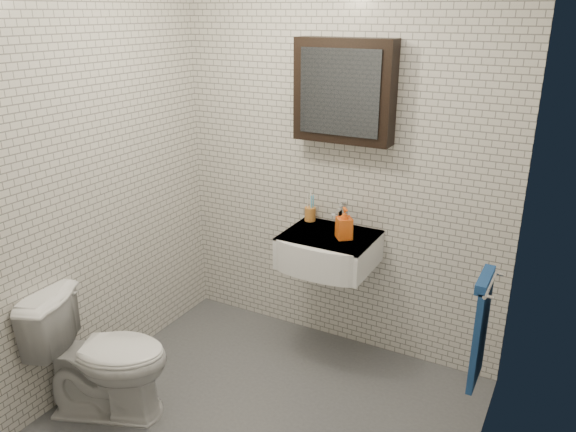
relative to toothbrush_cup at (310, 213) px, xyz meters
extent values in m
cube|color=#4D5055|center=(0.16, -0.94, -0.90)|extent=(2.20, 2.00, 0.01)
cube|color=silver|center=(0.16, 0.06, 0.35)|extent=(2.20, 0.02, 2.50)
cube|color=silver|center=(0.16, -1.94, 0.35)|extent=(2.20, 0.02, 2.50)
cube|color=silver|center=(-0.94, -0.94, 0.35)|extent=(0.02, 2.00, 2.50)
cube|color=silver|center=(1.26, -0.94, 0.35)|extent=(0.02, 2.00, 2.50)
cube|color=white|center=(0.21, -0.16, -0.15)|extent=(0.55, 0.45, 0.20)
cylinder|color=silver|center=(0.21, -0.14, -0.06)|extent=(0.31, 0.31, 0.02)
cylinder|color=silver|center=(0.21, -0.14, -0.05)|extent=(0.04, 0.04, 0.01)
cube|color=white|center=(0.21, -0.16, -0.06)|extent=(0.55, 0.45, 0.01)
cylinder|color=silver|center=(0.21, 0.00, -0.02)|extent=(0.06, 0.06, 0.06)
cylinder|color=silver|center=(0.21, 0.00, 0.04)|extent=(0.03, 0.03, 0.08)
cylinder|color=silver|center=(0.21, -0.06, 0.07)|extent=(0.02, 0.12, 0.02)
cube|color=silver|center=(0.21, 0.03, 0.09)|extent=(0.02, 0.09, 0.01)
cube|color=black|center=(0.21, -0.01, 0.80)|extent=(0.60, 0.14, 0.60)
cube|color=#3F444C|center=(0.21, -0.08, 0.80)|extent=(0.49, 0.01, 0.49)
cylinder|color=silver|center=(1.22, -0.59, 0.05)|extent=(0.02, 0.30, 0.02)
cylinder|color=silver|center=(1.24, -0.46, 0.05)|extent=(0.04, 0.02, 0.02)
cylinder|color=silver|center=(1.24, -0.72, 0.05)|extent=(0.04, 0.02, 0.02)
cube|color=#1E4B8B|center=(1.21, -0.59, -0.22)|extent=(0.03, 0.26, 0.54)
cube|color=#1E4B8B|center=(1.20, -0.59, 0.06)|extent=(0.05, 0.26, 0.05)
cylinder|color=#C37830|center=(0.00, 0.00, 0.00)|extent=(0.09, 0.09, 0.09)
cylinder|color=white|center=(-0.01, -0.01, 0.05)|extent=(0.02, 0.03, 0.17)
cylinder|color=#47B4E4|center=(0.01, -0.01, 0.04)|extent=(0.01, 0.02, 0.15)
cylinder|color=white|center=(0.00, 0.01, 0.06)|extent=(0.02, 0.03, 0.18)
cylinder|color=#47B4E4|center=(0.02, 0.01, 0.05)|extent=(0.02, 0.04, 0.16)
imported|color=#EF4E19|center=(0.31, -0.18, 0.05)|extent=(0.13, 0.13, 0.20)
imported|color=white|center=(-0.64, -1.27, -0.53)|extent=(0.82, 0.64, 0.73)
camera|label=1|loc=(1.51, -3.09, 1.25)|focal=35.00mm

